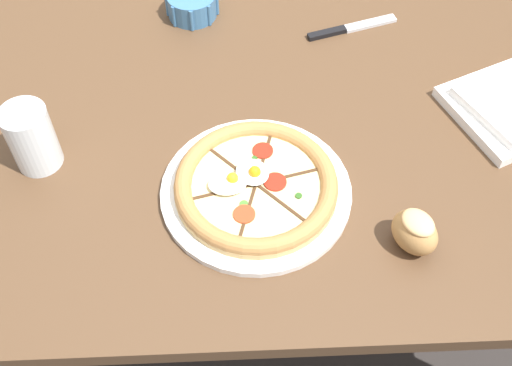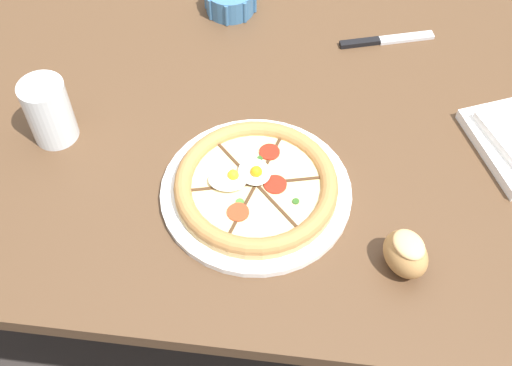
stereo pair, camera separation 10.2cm
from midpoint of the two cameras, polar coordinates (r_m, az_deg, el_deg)
name	(u,v)px [view 2 (the right image)]	position (r m, az deg, el deg)	size (l,w,h in m)	color
ground_plane	(242,295)	(1.76, 0.45, -10.02)	(12.00, 12.00, 0.00)	#2D2826
dining_table	(237,140)	(1.23, 0.64, 3.72)	(1.59, 0.91, 0.72)	#513823
pizza	(256,187)	(1.03, 2.81, -0.53)	(0.31, 0.31, 0.05)	white
ramekin_bowl	(230,0)	(1.37, -0.10, 15.89)	(0.11, 0.11, 0.05)	teal
bread_piece_near	(406,253)	(0.98, 16.13, -6.23)	(0.09, 0.10, 0.07)	#B27F47
knife_main	(386,40)	(1.34, 13.65, 12.14)	(0.19, 0.07, 0.01)	silver
water_glass	(50,114)	(1.13, -15.42, 5.76)	(0.08, 0.08, 0.12)	white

